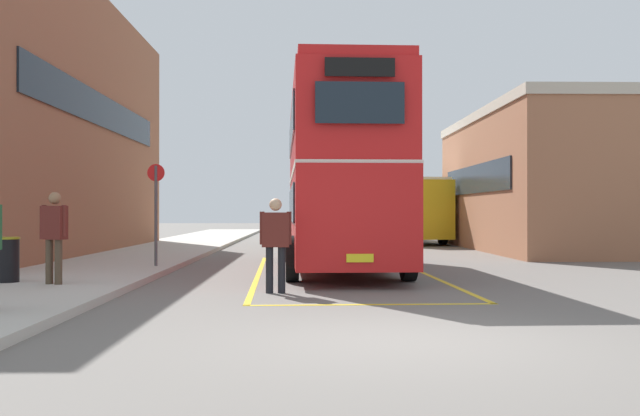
# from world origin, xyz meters

# --- Properties ---
(ground_plane) EXTENTS (135.60, 135.60, 0.00)m
(ground_plane) POSITION_xyz_m (0.00, 14.40, 0.00)
(ground_plane) COLOR #66605B
(sidewalk_left) EXTENTS (4.00, 57.60, 0.14)m
(sidewalk_left) POSITION_xyz_m (-6.50, 16.80, 0.07)
(sidewalk_left) COLOR #B2ADA3
(sidewalk_left) RESTS_ON ground
(brick_building_left) EXTENTS (6.54, 18.66, 8.98)m
(brick_building_left) POSITION_xyz_m (-11.34, 15.75, 4.49)
(brick_building_left) COLOR brown
(brick_building_left) RESTS_ON ground
(depot_building_right) EXTENTS (6.81, 13.02, 5.42)m
(depot_building_right) POSITION_xyz_m (8.84, 19.07, 2.71)
(depot_building_right) COLOR #9E6647
(depot_building_right) RESTS_ON ground
(double_decker_bus) EXTENTS (3.03, 9.78, 4.75)m
(double_decker_bus) POSITION_xyz_m (-0.29, 9.94, 2.51)
(double_decker_bus) COLOR black
(double_decker_bus) RESTS_ON ground
(single_deck_bus) EXTENTS (3.55, 9.35, 3.02)m
(single_deck_bus) POSITION_xyz_m (3.54, 26.15, 1.64)
(single_deck_bus) COLOR black
(single_deck_bus) RESTS_ON ground
(pedestrian_boarding) EXTENTS (0.59, 0.25, 1.76)m
(pedestrian_boarding) POSITION_xyz_m (-1.73, 4.79, 1.03)
(pedestrian_boarding) COLOR black
(pedestrian_boarding) RESTS_ON ground
(pedestrian_waiting_near) EXTENTS (0.54, 0.40, 1.75)m
(pedestrian_waiting_near) POSITION_xyz_m (-5.95, 5.14, 1.16)
(pedestrian_waiting_near) COLOR #473828
(pedestrian_waiting_near) RESTS_ON sidewalk_left
(litter_bin) EXTENTS (0.45, 0.45, 0.88)m
(litter_bin) POSITION_xyz_m (-6.98, 5.56, 0.58)
(litter_bin) COLOR black
(litter_bin) RESTS_ON sidewalk_left
(bus_stop_sign) EXTENTS (0.44, 0.08, 2.58)m
(bus_stop_sign) POSITION_xyz_m (-4.97, 9.60, 1.70)
(bus_stop_sign) COLOR #4C4C51
(bus_stop_sign) RESTS_ON sidewalk_left
(bay_marking_yellow) EXTENTS (4.54, 11.83, 0.01)m
(bay_marking_yellow) POSITION_xyz_m (-0.26, 8.09, 0.00)
(bay_marking_yellow) COLOR gold
(bay_marking_yellow) RESTS_ON ground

